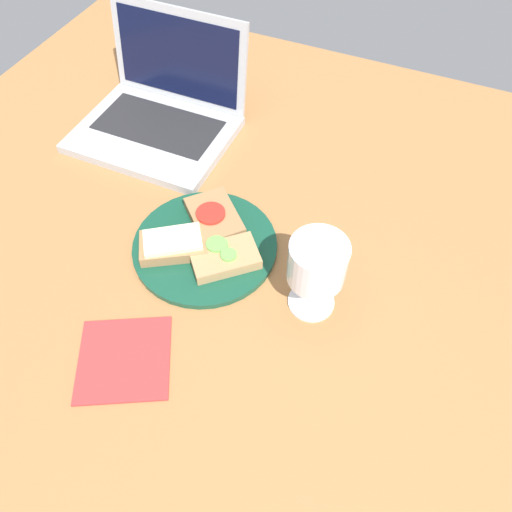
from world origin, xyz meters
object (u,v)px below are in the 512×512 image
at_px(plate, 205,246).
at_px(wine_glass, 317,265).
at_px(napkin, 124,359).
at_px(sandwich_with_tomato, 214,217).
at_px(sandwich_with_cucumber, 224,257).
at_px(laptop, 161,112).
at_px(sandwich_with_cheese, 173,244).

xyz_separation_m(plate, wine_glass, (0.21, -0.03, 0.10)).
bearing_deg(napkin, sandwich_with_tomato, 88.62).
relative_size(sandwich_with_cucumber, napkin, 0.94).
bearing_deg(plate, wine_glass, -8.59).
relative_size(sandwich_with_cucumber, sandwich_with_tomato, 0.95).
bearing_deg(napkin, plate, 86.63).
distance_m(sandwich_with_tomato, laptop, 0.30).
height_order(plate, sandwich_with_tomato, sandwich_with_tomato).
distance_m(laptop, napkin, 0.54).
xyz_separation_m(plate, sandwich_with_tomato, (-0.01, 0.05, 0.02)).
bearing_deg(wine_glass, sandwich_with_cucumber, 175.83).
bearing_deg(laptop, sandwich_with_cucumber, -44.58).
xyz_separation_m(laptop, napkin, (0.22, -0.49, -0.04)).
relative_size(plate, sandwich_with_cheese, 1.92).
bearing_deg(sandwich_with_tomato, laptop, 137.78).
bearing_deg(laptop, plate, -47.84).
bearing_deg(wine_glass, sandwich_with_cheese, -179.84).
distance_m(sandwich_with_cucumber, napkin, 0.23).
distance_m(sandwich_with_cucumber, wine_glass, 0.18).
xyz_separation_m(plate, sandwich_with_cheese, (-0.04, -0.03, 0.02)).
distance_m(plate, napkin, 0.24).
bearing_deg(wine_glass, sandwich_with_tomato, 158.75).
distance_m(plate, sandwich_with_tomato, 0.06).
xyz_separation_m(sandwich_with_cheese, napkin, (0.03, -0.20, -0.02)).
height_order(sandwich_with_cheese, napkin, sandwich_with_cheese).
bearing_deg(sandwich_with_cheese, wine_glass, 0.16).
distance_m(plate, laptop, 0.34).
relative_size(plate, sandwich_with_cucumber, 1.96).
distance_m(sandwich_with_cheese, laptop, 0.34).
bearing_deg(sandwich_with_cucumber, sandwich_with_cheese, -172.21).
bearing_deg(sandwich_with_tomato, sandwich_with_cucumber, -52.55).
distance_m(plate, wine_glass, 0.23).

